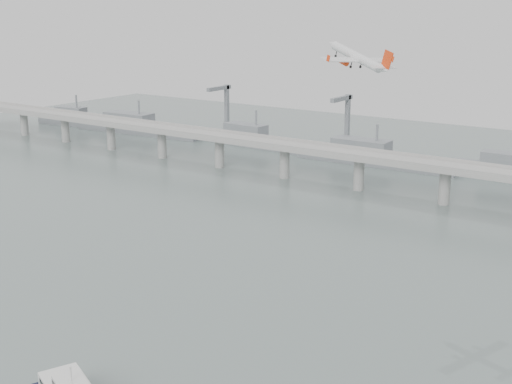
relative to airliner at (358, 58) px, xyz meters
The scene contains 4 objects.
ground 119.64m from the airliner, 107.50° to the right, with size 900.00×900.00×0.00m, color slate.
bridge 138.22m from the airliner, 102.78° to the left, with size 800.00×22.00×23.90m.
distant_fleet 269.18m from the airliner, 134.62° to the left, with size 453.00×60.90×40.00m.
airliner is the anchor object (origin of this frame).
Camera 1 is at (137.48, -142.01, 101.54)m, focal length 48.00 mm.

